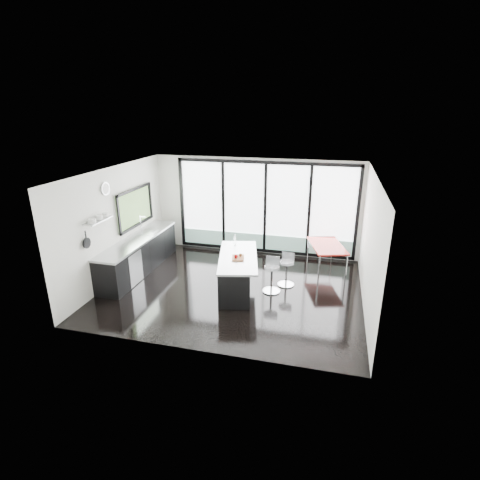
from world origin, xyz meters
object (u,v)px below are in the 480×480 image
(island, at_px, (235,272))
(bar_stool_far, at_px, (286,273))
(red_table, at_px, (326,258))
(bar_stool_near, at_px, (272,279))

(island, bearing_deg, bar_stool_far, 22.61)
(island, bearing_deg, red_table, 37.74)
(bar_stool_near, distance_m, bar_stool_far, 0.51)
(red_table, bearing_deg, island, -142.26)
(island, relative_size, red_table, 1.62)
(island, height_order, bar_stool_near, island)
(red_table, bearing_deg, bar_stool_far, -129.06)
(bar_stool_far, relative_size, red_table, 0.46)
(island, height_order, red_table, island)
(bar_stool_near, xyz_separation_m, bar_stool_far, (0.29, 0.43, -0.01))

